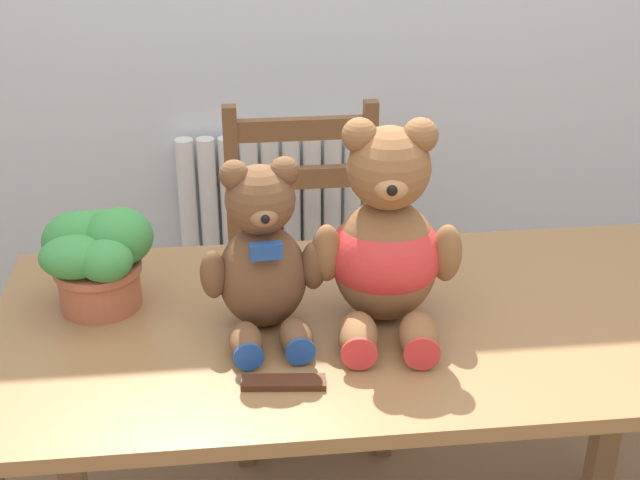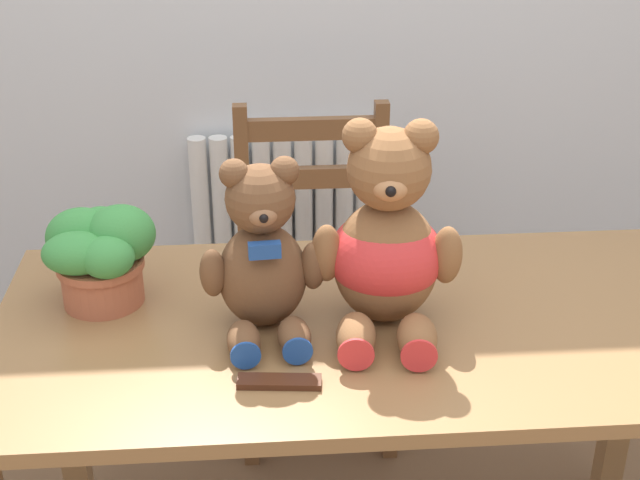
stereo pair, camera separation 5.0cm
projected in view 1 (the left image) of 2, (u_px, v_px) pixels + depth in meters
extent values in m
cylinder|color=white|center=(191.00, 246.00, 2.91)|extent=(0.06, 0.06, 0.74)
cylinder|color=white|center=(212.00, 245.00, 2.92)|extent=(0.06, 0.06, 0.74)
cylinder|color=white|center=(232.00, 244.00, 2.93)|extent=(0.06, 0.06, 0.74)
cylinder|color=white|center=(252.00, 243.00, 2.93)|extent=(0.06, 0.06, 0.74)
cylinder|color=white|center=(272.00, 242.00, 2.94)|extent=(0.06, 0.06, 0.74)
cylinder|color=white|center=(292.00, 241.00, 2.95)|extent=(0.06, 0.06, 0.74)
cylinder|color=white|center=(312.00, 240.00, 2.95)|extent=(0.06, 0.06, 0.74)
cylinder|color=white|center=(332.00, 239.00, 2.96)|extent=(0.06, 0.06, 0.74)
cylinder|color=white|center=(352.00, 238.00, 2.97)|extent=(0.06, 0.06, 0.74)
cube|color=white|center=(275.00, 331.00, 3.10)|extent=(0.60, 0.10, 0.04)
cube|color=olive|center=(371.00, 325.00, 1.75)|extent=(1.48, 0.71, 0.03)
cube|color=olive|center=(62.00, 413.00, 2.12)|extent=(0.06, 0.06, 0.74)
cube|color=olive|center=(616.00, 376.00, 2.26)|extent=(0.06, 0.06, 0.74)
cube|color=brown|center=(308.00, 294.00, 2.50)|extent=(0.43, 0.39, 0.03)
cube|color=brown|center=(385.00, 393.00, 2.46)|extent=(0.04, 0.04, 0.42)
cube|color=brown|center=(243.00, 402.00, 2.42)|extent=(0.04, 0.04, 0.42)
cube|color=brown|center=(367.00, 251.00, 2.66)|extent=(0.04, 0.04, 0.93)
cube|color=brown|center=(236.00, 258.00, 2.62)|extent=(0.04, 0.04, 0.93)
cube|color=brown|center=(301.00, 129.00, 2.47)|extent=(0.35, 0.03, 0.06)
cube|color=brown|center=(301.00, 177.00, 2.53)|extent=(0.35, 0.03, 0.06)
ellipsoid|color=brown|center=(263.00, 276.00, 1.68)|extent=(0.18, 0.15, 0.21)
sphere|color=brown|center=(260.00, 199.00, 1.61)|extent=(0.13, 0.13, 0.13)
sphere|color=brown|center=(284.00, 171.00, 1.59)|extent=(0.05, 0.05, 0.05)
sphere|color=brown|center=(234.00, 175.00, 1.58)|extent=(0.05, 0.05, 0.05)
ellipsoid|color=#8C5F3F|center=(264.00, 215.00, 1.57)|extent=(0.06, 0.05, 0.04)
sphere|color=black|center=(265.00, 219.00, 1.55)|extent=(0.02, 0.02, 0.02)
ellipsoid|color=brown|center=(313.00, 266.00, 1.67)|extent=(0.05, 0.05, 0.10)
ellipsoid|color=brown|center=(213.00, 275.00, 1.64)|extent=(0.05, 0.05, 0.10)
ellipsoid|color=brown|center=(296.00, 337.00, 1.62)|extent=(0.07, 0.11, 0.06)
cylinder|color=#1E4793|center=(301.00, 352.00, 1.58)|extent=(0.06, 0.01, 0.05)
ellipsoid|color=brown|center=(246.00, 342.00, 1.61)|extent=(0.07, 0.11, 0.06)
cylinder|color=#1E4793|center=(249.00, 357.00, 1.57)|extent=(0.06, 0.01, 0.05)
cube|color=#1E4793|center=(266.00, 251.00, 1.58)|extent=(0.06, 0.02, 0.03)
ellipsoid|color=brown|center=(385.00, 260.00, 1.69)|extent=(0.22, 0.19, 0.25)
sphere|color=brown|center=(389.00, 168.00, 1.61)|extent=(0.15, 0.15, 0.15)
sphere|color=brown|center=(420.00, 135.00, 1.58)|extent=(0.06, 0.06, 0.06)
sphere|color=brown|center=(360.00, 135.00, 1.58)|extent=(0.06, 0.06, 0.06)
ellipsoid|color=#B2794C|center=(391.00, 186.00, 1.56)|extent=(0.07, 0.07, 0.05)
sphere|color=black|center=(392.00, 191.00, 1.53)|extent=(0.02, 0.02, 0.02)
ellipsoid|color=brown|center=(447.00, 253.00, 1.66)|extent=(0.06, 0.06, 0.12)
ellipsoid|color=brown|center=(327.00, 253.00, 1.66)|extent=(0.06, 0.06, 0.12)
ellipsoid|color=brown|center=(419.00, 336.00, 1.62)|extent=(0.09, 0.13, 0.07)
cylinder|color=red|center=(422.00, 354.00, 1.56)|extent=(0.07, 0.01, 0.07)
ellipsoid|color=brown|center=(358.00, 336.00, 1.62)|extent=(0.09, 0.13, 0.07)
cylinder|color=red|center=(359.00, 354.00, 1.56)|extent=(0.07, 0.01, 0.07)
ellipsoid|color=red|center=(386.00, 255.00, 1.69)|extent=(0.24, 0.21, 0.18)
cylinder|color=#B25B3D|center=(100.00, 284.00, 1.77)|extent=(0.16, 0.16, 0.09)
cylinder|color=#B25B3D|center=(98.00, 267.00, 1.75)|extent=(0.17, 0.17, 0.02)
ellipsoid|color=#3D8E42|center=(118.00, 237.00, 1.73)|extent=(0.14, 0.12, 0.12)
ellipsoid|color=#3D8E42|center=(98.00, 234.00, 1.75)|extent=(0.11, 0.08, 0.10)
ellipsoid|color=#3D8E42|center=(79.00, 242.00, 1.74)|extent=(0.14, 0.10, 0.13)
ellipsoid|color=#3D8E42|center=(75.00, 257.00, 1.69)|extent=(0.14, 0.10, 0.08)
ellipsoid|color=#3D8E42|center=(105.00, 261.00, 1.68)|extent=(0.10, 0.09, 0.08)
cube|color=#472314|center=(283.00, 382.00, 1.54)|extent=(0.15, 0.05, 0.01)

